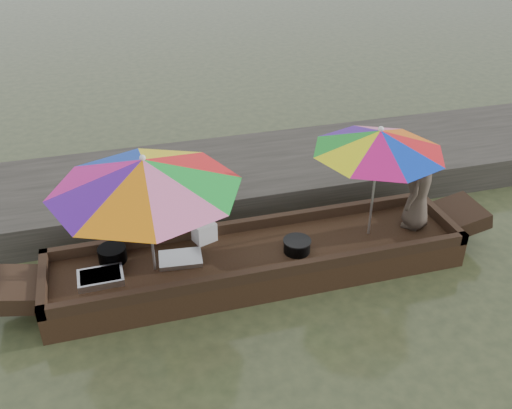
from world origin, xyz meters
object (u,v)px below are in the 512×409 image
object	(u,v)px
tray_scallop	(180,259)
umbrella_stern	(374,183)
tray_crayfish	(101,278)
cooking_pot	(112,254)
supply_bag	(204,232)
vendor	(419,189)
umbrella_bow	(149,216)
charcoal_grill	(297,246)
boat_hull	(258,263)

from	to	relation	value
tray_scallop	umbrella_stern	bearing A→B (deg)	-1.84
tray_crayfish	tray_scallop	world-z (taller)	tray_crayfish
cooking_pot	supply_bag	xyz separation A→B (m)	(1.19, 0.12, 0.04)
vendor	umbrella_bow	size ratio (longest dim) A/B	0.51
charcoal_grill	umbrella_stern	distance (m)	1.28
charcoal_grill	umbrella_stern	size ratio (longest dim) A/B	0.20
boat_hull	vendor	distance (m)	2.35
umbrella_stern	charcoal_grill	bearing A→B (deg)	-173.12
umbrella_bow	umbrella_stern	distance (m)	2.87
vendor	umbrella_bow	xyz separation A→B (m)	(-3.55, -0.01, 0.20)
charcoal_grill	supply_bag	distance (m)	1.23
supply_bag	umbrella_stern	distance (m)	2.29
umbrella_stern	tray_crayfish	bearing A→B (deg)	-179.15
boat_hull	charcoal_grill	bearing A→B (deg)	-15.03
supply_bag	vendor	world-z (taller)	vendor
cooking_pot	umbrella_stern	world-z (taller)	umbrella_stern
boat_hull	supply_bag	distance (m)	0.82
charcoal_grill	supply_bag	xyz separation A→B (m)	(-1.09, 0.58, 0.05)
cooking_pot	supply_bag	distance (m)	1.20
cooking_pot	tray_scallop	distance (m)	0.85
cooking_pot	umbrella_bow	bearing A→B (deg)	-34.30
cooking_pot	charcoal_grill	xyz separation A→B (m)	(2.28, -0.46, -0.01)
tray_crayfish	vendor	size ratio (longest dim) A/B	0.47
supply_bag	umbrella_bow	distance (m)	1.06
charcoal_grill	umbrella_bow	size ratio (longest dim) A/B	0.15
tray_crayfish	umbrella_bow	world-z (taller)	umbrella_bow
tray_crayfish	umbrella_bow	distance (m)	0.98
umbrella_stern	supply_bag	bearing A→B (deg)	168.21
boat_hull	tray_scallop	distance (m)	1.01
vendor	tray_scallop	bearing A→B (deg)	-45.61
umbrella_stern	cooking_pot	bearing A→B (deg)	174.39
tray_scallop	umbrella_bow	bearing A→B (deg)	-166.12
tray_scallop	tray_crayfish	bearing A→B (deg)	-172.22
boat_hull	vendor	world-z (taller)	vendor
tray_scallop	supply_bag	bearing A→B (deg)	44.05
cooking_pot	charcoal_grill	distance (m)	2.33
tray_scallop	vendor	xyz separation A→B (m)	(3.22, -0.07, 0.54)
umbrella_bow	charcoal_grill	bearing A→B (deg)	-4.09
tray_crayfish	vendor	world-z (taller)	vendor
boat_hull	vendor	bearing A→B (deg)	0.37
tray_crayfish	charcoal_grill	world-z (taller)	charcoal_grill
cooking_pot	umbrella_stern	bearing A→B (deg)	-5.61
boat_hull	supply_bag	world-z (taller)	supply_bag
charcoal_grill	supply_bag	size ratio (longest dim) A/B	1.21
boat_hull	cooking_pot	distance (m)	1.85
tray_scallop	vendor	size ratio (longest dim) A/B	0.47
boat_hull	supply_bag	xyz separation A→B (m)	(-0.61, 0.45, 0.30)
tray_scallop	vendor	bearing A→B (deg)	-1.19
cooking_pot	umbrella_bow	distance (m)	0.90
boat_hull	umbrella_stern	xyz separation A→B (m)	(1.55, 0.00, 0.95)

